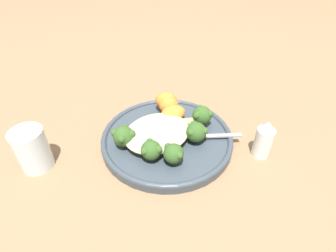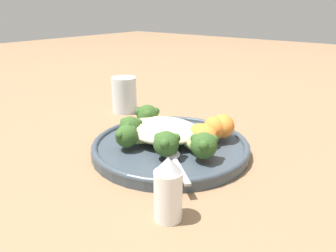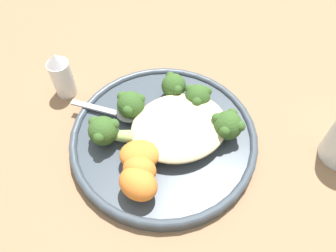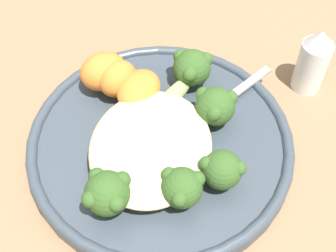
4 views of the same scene
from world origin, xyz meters
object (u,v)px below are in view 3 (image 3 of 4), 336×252
at_px(broccoli_stalk_2, 173,94).
at_px(sweet_potato_chunk_2, 140,170).
at_px(quinoa_mound, 179,126).
at_px(broccoli_stalk_0, 221,127).
at_px(broccoli_stalk_3, 135,109).
at_px(sweet_potato_chunk_1, 140,155).
at_px(plate, 164,138).
at_px(sweet_potato_chunk_0, 138,184).
at_px(spoon, 120,114).
at_px(broccoli_stalk_1, 194,103).
at_px(broccoli_stalk_4, 115,133).
at_px(salt_shaker, 61,74).

height_order(broccoli_stalk_2, sweet_potato_chunk_2, sweet_potato_chunk_2).
height_order(quinoa_mound, broccoli_stalk_2, broccoli_stalk_2).
xyz_separation_m(broccoli_stalk_0, broccoli_stalk_3, (0.11, -0.08, -0.00)).
bearing_deg(sweet_potato_chunk_2, sweet_potato_chunk_1, -107.94).
height_order(plate, sweet_potato_chunk_0, sweet_potato_chunk_0).
bearing_deg(broccoli_stalk_2, spoon, 115.90).
relative_size(broccoli_stalk_1, sweet_potato_chunk_0, 2.04).
height_order(quinoa_mound, sweet_potato_chunk_2, sweet_potato_chunk_2).
bearing_deg(spoon, quinoa_mound, 178.22).
distance_m(broccoli_stalk_3, broccoli_stalk_4, 0.05).
height_order(broccoli_stalk_1, spoon, broccoli_stalk_1).
distance_m(broccoli_stalk_2, broccoli_stalk_3, 0.07).
relative_size(broccoli_stalk_4, spoon, 1.18).
relative_size(plate, sweet_potato_chunk_2, 6.25).
relative_size(broccoli_stalk_1, sweet_potato_chunk_1, 1.94).
bearing_deg(sweet_potato_chunk_1, sweet_potato_chunk_0, 69.87).
bearing_deg(sweet_potato_chunk_1, spoon, -87.60).
bearing_deg(broccoli_stalk_4, broccoli_stalk_1, -149.57).
distance_m(plate, broccoli_stalk_0, 0.09).
relative_size(broccoli_stalk_2, sweet_potato_chunk_2, 2.65).
height_order(sweet_potato_chunk_1, spoon, sweet_potato_chunk_1).
bearing_deg(broccoli_stalk_3, broccoli_stalk_1, -125.95).
relative_size(broccoli_stalk_1, broccoli_stalk_3, 1.02).
xyz_separation_m(sweet_potato_chunk_2, spoon, (-0.00, -0.11, -0.02)).
bearing_deg(spoon, broccoli_stalk_2, -142.88).
bearing_deg(salt_shaker, broccoli_stalk_3, 128.93).
relative_size(broccoli_stalk_0, broccoli_stalk_2, 0.97).
bearing_deg(broccoli_stalk_2, quinoa_mound, -165.16).
bearing_deg(sweet_potato_chunk_2, plate, -135.17).
height_order(plate, broccoli_stalk_1, broccoli_stalk_1).
bearing_deg(sweet_potato_chunk_2, broccoli_stalk_4, -78.81).
distance_m(broccoli_stalk_4, sweet_potato_chunk_2, 0.07).
bearing_deg(broccoli_stalk_3, quinoa_mound, -158.04).
xyz_separation_m(quinoa_mound, broccoli_stalk_3, (0.05, -0.05, 0.00)).
bearing_deg(sweet_potato_chunk_0, broccoli_stalk_1, -140.51).
height_order(broccoli_stalk_1, sweet_potato_chunk_0, sweet_potato_chunk_0).
relative_size(quinoa_mound, spoon, 1.42).
xyz_separation_m(quinoa_mound, broccoli_stalk_2, (-0.01, -0.06, 0.00)).
distance_m(quinoa_mound, broccoli_stalk_4, 0.09).
relative_size(broccoli_stalk_2, broccoli_stalk_4, 1.00).
height_order(sweet_potato_chunk_0, salt_shaker, salt_shaker).
relative_size(broccoli_stalk_2, broccoli_stalk_3, 1.12).
xyz_separation_m(broccoli_stalk_1, broccoli_stalk_4, (0.13, 0.01, 0.00)).
distance_m(sweet_potato_chunk_0, salt_shaker, 0.24).
distance_m(broccoli_stalk_4, salt_shaker, 0.15).
xyz_separation_m(spoon, salt_shaker, (0.07, -0.10, 0.02)).
height_order(sweet_potato_chunk_1, sweet_potato_chunk_2, sweet_potato_chunk_2).
xyz_separation_m(broccoli_stalk_3, spoon, (0.02, -0.01, -0.02)).
xyz_separation_m(broccoli_stalk_4, salt_shaker, (0.05, -0.14, 0.00)).
distance_m(quinoa_mound, sweet_potato_chunk_2, 0.09).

